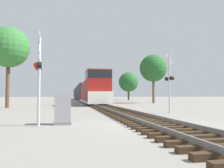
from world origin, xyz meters
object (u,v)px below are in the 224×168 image
Objects in this scene: crossing_signal_near at (39,71)px; tree_mid_background at (153,68)px; tree_far_right at (9,48)px; relay_cabinet at (63,109)px; freight_train at (82,93)px; tree_deep_background at (129,82)px; crossing_signal_far at (169,80)px.

tree_mid_background is (15.86, 26.07, 3.71)m from crossing_signal_near.
tree_far_right reaches higher than tree_mid_background.
tree_far_right is at bearing 112.68° from relay_cabinet.
freight_train is at bearing 75.66° from tree_far_right.
crossing_signal_near is 53.87m from tree_deep_background.
tree_mid_background reaches higher than tree_deep_background.
crossing_signal_near is at bearing -95.26° from freight_train.
tree_mid_background reaches higher than crossing_signal_near.
tree_deep_background reaches higher than freight_train.
tree_far_right is (-13.82, 9.75, 3.97)m from crossing_signal_far.
freight_train reaches higher than crossing_signal_far.
freight_train reaches higher than relay_cabinet.
relay_cabinet is 0.17× the size of tree_mid_background.
tree_far_right is at bearing -104.34° from freight_train.
tree_deep_background is (13.17, -3.95, 3.12)m from freight_train.
freight_train reaches higher than crossing_signal_near.
crossing_signal_near is 10.19m from crossing_signal_far.
tree_deep_background is at bearing -16.68° from freight_train.
tree_far_right is 42.57m from tree_deep_background.
crossing_signal_far is at bearing 115.14° from crossing_signal_near.
tree_deep_background is (18.19, 50.63, 2.81)m from crossing_signal_near.
tree_far_right reaches higher than crossing_signal_near.
tree_mid_background is at bearing 27.83° from tree_far_right.
tree_mid_background is (14.82, 25.75, 5.39)m from relay_cabinet.
tree_far_right is (-5.09, 15.01, 4.09)m from crossing_signal_near.
crossing_signal_far reaches higher than crossing_signal_near.
freight_train is 14.10m from tree_deep_background.
tree_far_right reaches higher than crossing_signal_far.
crossing_signal_near is at bearing 116.67° from crossing_signal_far.
tree_far_right is (-6.13, 14.68, 5.77)m from relay_cabinet.
tree_far_right is at bearing -167.21° from crossing_signal_near.
crossing_signal_far is at bearing 32.71° from relay_cabinet.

